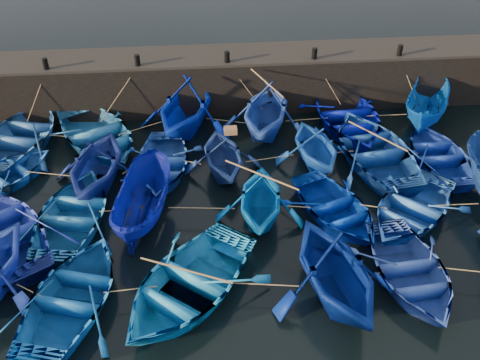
{
  "coord_description": "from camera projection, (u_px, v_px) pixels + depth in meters",
  "views": [
    {
      "loc": [
        -1.48,
        -12.93,
        12.79
      ],
      "look_at": [
        0.0,
        3.2,
        0.7
      ],
      "focal_mm": 40.0,
      "sensor_mm": 36.0,
      "label": 1
    }
  ],
  "objects": [
    {
      "name": "boat_16",
      "position": [
        260.0,
        198.0,
        18.9
      ],
      "size": [
        3.74,
        4.17,
        1.97
      ],
      "primitive_type": "imported",
      "rotation": [
        0.0,
        0.0,
        -0.15
      ],
      "color": "blue",
      "rests_on": "ground"
    },
    {
      "name": "boat_17",
      "position": [
        335.0,
        208.0,
        19.26
      ],
      "size": [
        4.49,
        5.19,
        0.9
      ],
      "primitive_type": "imported",
      "rotation": [
        0.0,
        0.0,
        0.37
      ],
      "color": "#002894",
      "rests_on": "ground"
    },
    {
      "name": "ground",
      "position": [
        249.0,
        253.0,
        18.08
      ],
      "size": [
        120.0,
        120.0,
        0.0
      ],
      "primitive_type": "plane",
      "color": "black",
      "rests_on": "ground"
    },
    {
      "name": "quay_wall",
      "position": [
        226.0,
        81.0,
        25.71
      ],
      "size": [
        26.0,
        2.5,
        2.5
      ],
      "primitive_type": "cube",
      "color": "black",
      "rests_on": "ground"
    },
    {
      "name": "boat_21",
      "position": [
        73.0,
        296.0,
        15.92
      ],
      "size": [
        4.72,
        5.65,
        1.01
      ],
      "primitive_type": "imported",
      "rotation": [
        0.0,
        0.0,
        2.85
      ],
      "color": "#0D519F",
      "rests_on": "ground"
    },
    {
      "name": "boat_1",
      "position": [
        97.0,
        135.0,
        22.99
      ],
      "size": [
        6.3,
        6.91,
        1.17
      ],
      "primitive_type": "imported",
      "rotation": [
        0.0,
        0.0,
        0.51
      ],
      "color": "#246CB9",
      "rests_on": "ground"
    },
    {
      "name": "bollard_4",
      "position": [
        400.0,
        50.0,
        24.61
      ],
      "size": [
        0.24,
        0.24,
        0.5
      ],
      "primitive_type": "cylinder",
      "color": "black",
      "rests_on": "quay_top"
    },
    {
      "name": "boat_9",
      "position": [
        223.0,
        154.0,
        21.13
      ],
      "size": [
        3.57,
        4.02,
        1.94
      ],
      "primitive_type": "imported",
      "rotation": [
        0.0,
        0.0,
        3.26
      ],
      "color": "navy",
      "rests_on": "ground"
    },
    {
      "name": "boat_14",
      "position": [
        74.0,
        214.0,
        18.92
      ],
      "size": [
        4.26,
        5.43,
        1.03
      ],
      "primitive_type": "imported",
      "rotation": [
        0.0,
        0.0,
        2.99
      ],
      "color": "blue",
      "rests_on": "ground"
    },
    {
      "name": "quay_top",
      "position": [
        226.0,
        55.0,
        24.93
      ],
      "size": [
        26.0,
        2.5,
        0.12
      ],
      "primitive_type": "cube",
      "color": "black",
      "rests_on": "quay_wall"
    },
    {
      "name": "boat_18",
      "position": [
        411.0,
        208.0,
        19.21
      ],
      "size": [
        5.77,
        5.8,
        0.99
      ],
      "primitive_type": "imported",
      "rotation": [
        0.0,
        0.0,
        -0.77
      ],
      "color": "blue",
      "rests_on": "ground"
    },
    {
      "name": "bollard_1",
      "position": [
        137.0,
        60.0,
        23.73
      ],
      "size": [
        0.24,
        0.24,
        0.5
      ],
      "primitive_type": "cylinder",
      "color": "black",
      "rests_on": "quay_top"
    },
    {
      "name": "bollard_3",
      "position": [
        315.0,
        53.0,
        24.32
      ],
      "size": [
        0.24,
        0.24,
        0.5
      ],
      "primitive_type": "cylinder",
      "color": "black",
      "rests_on": "quay_top"
    },
    {
      "name": "boat_12",
      "position": [
        439.0,
        154.0,
        22.03
      ],
      "size": [
        3.32,
        4.6,
        0.95
      ],
      "primitive_type": "imported",
      "rotation": [
        0.0,
        0.0,
        3.15
      ],
      "color": "#14349F",
      "rests_on": "ground"
    },
    {
      "name": "boat_8",
      "position": [
        161.0,
        163.0,
        21.5
      ],
      "size": [
        3.56,
        4.76,
        0.94
      ],
      "primitive_type": "imported",
      "rotation": [
        0.0,
        0.0,
        -0.07
      ],
      "color": "blue",
      "rests_on": "ground"
    },
    {
      "name": "boat_15",
      "position": [
        142.0,
        202.0,
        18.89
      ],
      "size": [
        2.53,
        4.71,
        1.73
      ],
      "primitive_type": "imported",
      "rotation": [
        0.0,
        0.0,
        2.94
      ],
      "color": "#040D7A",
      "rests_on": "ground"
    },
    {
      "name": "boat_24",
      "position": [
        410.0,
        271.0,
        16.76
      ],
      "size": [
        3.63,
        4.84,
        0.95
      ],
      "primitive_type": "imported",
      "rotation": [
        0.0,
        0.0,
        0.08
      ],
      "color": "#2C4DB4",
      "rests_on": "ground"
    },
    {
      "name": "boat_22",
      "position": [
        187.0,
        284.0,
        16.21
      ],
      "size": [
        6.46,
        6.71,
        1.13
      ],
      "primitive_type": "imported",
      "rotation": [
        0.0,
        0.0,
        -0.67
      ],
      "color": "blue",
      "rests_on": "ground"
    },
    {
      "name": "boat_23",
      "position": [
        335.0,
        269.0,
        15.83
      ],
      "size": [
        4.8,
        5.29,
        2.4
      ],
      "primitive_type": "imported",
      "rotation": [
        0.0,
        0.0,
        0.21
      ],
      "color": "navy",
      "rests_on": "ground"
    },
    {
      "name": "boat_13",
      "position": [
        2.0,
        230.0,
        18.13
      ],
      "size": [
        6.3,
        6.77,
        1.14
      ],
      "primitive_type": "imported",
      "rotation": [
        0.0,
        0.0,
        3.71
      ],
      "color": "#1A2D9A",
      "rests_on": "ground"
    },
    {
      "name": "boat_11",
      "position": [
        375.0,
        149.0,
        22.12
      ],
      "size": [
        4.9,
        6.32,
        1.21
      ],
      "primitive_type": "imported",
      "rotation": [
        0.0,
        0.0,
        3.28
      ],
      "color": "navy",
      "rests_on": "ground"
    },
    {
      "name": "boat_4",
      "position": [
        347.0,
        116.0,
        24.29
      ],
      "size": [
        4.46,
        6.0,
        1.2
      ],
      "primitive_type": "imported",
      "rotation": [
        0.0,
        0.0,
        0.06
      ],
      "color": "#000A8F",
      "rests_on": "ground"
    },
    {
      "name": "mooring_ropes",
      "position": [
        233.0,
        147.0,
        21.67
      ],
      "size": [
        18.16,
        11.75,
        2.1
      ],
      "color": "tan",
      "rests_on": "ground"
    },
    {
      "name": "loose_oars",
      "position": [
        280.0,
        157.0,
        19.67
      ],
      "size": [
        10.11,
        11.44,
        1.38
      ],
      "color": "#99724C",
      "rests_on": "ground"
    },
    {
      "name": "boat_7",
      "position": [
        97.0,
        162.0,
        20.36
      ],
      "size": [
        4.48,
        4.97,
        2.3
      ],
      "primitive_type": "imported",
      "rotation": [
        0.0,
        0.0,
        2.96
      ],
      "color": "navy",
      "rests_on": "ground"
    },
    {
      "name": "boat_10",
      "position": [
        316.0,
        145.0,
        21.66
      ],
      "size": [
        3.67,
        4.11,
        1.96
      ],
      "primitive_type": "imported",
      "rotation": [
        0.0,
        0.0,
        3.28
      ],
      "color": "blue",
      "rests_on": "ground"
    },
    {
      "name": "boat_5",
      "position": [
        427.0,
        107.0,
        24.37
      ],
      "size": [
        3.84,
        4.94,
        1.81
      ],
      "primitive_type": "imported",
      "rotation": [
        0.0,
        0.0,
        -0.51
      ],
      "color": "#064AB4",
      "rests_on": "ground"
    },
    {
      "name": "boat_0",
      "position": [
        21.0,
        135.0,
        23.0
      ],
      "size": [
        5.3,
        6.44,
        1.16
      ],
      "primitive_type": "imported",
      "rotation": [
        0.0,
        0.0,
        2.89
      ],
      "color": "navy",
      "rests_on": "ground"
    },
    {
      "name": "wooden_crate",
      "position": [
        231.0,
        130.0,
        20.51
      ],
      "size": [
        0.5,
        0.37,
        0.23
      ],
      "primitive_type": "cube",
      "color": "brown",
      "rests_on": "boat_9"
    },
    {
      "name": "bollard_2",
      "position": [
        227.0,
        57.0,
        24.03
      ],
      "size": [
        0.24,
        0.24,
        0.5
      ],
      "primitive_type": "cylinder",
      "color": "black",
      "rests_on": "quay_top"
    },
    {
      "name": "boat_2",
      "position": [
        186.0,
        105.0,
        23.71
      ],
      "size": [
        5.67,
        6.06,
        2.57
      ],
      "primitive_type": "imported",
      "rotation": [
        0.0,
        0.0,
        -0.36
      ],
      "color": "#001CA0",
      "rests_on": "ground"
    },
    {
      "name": "bollard_0",
      "position": [
        45.0,
        64.0,
        23.44
      ],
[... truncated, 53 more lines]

